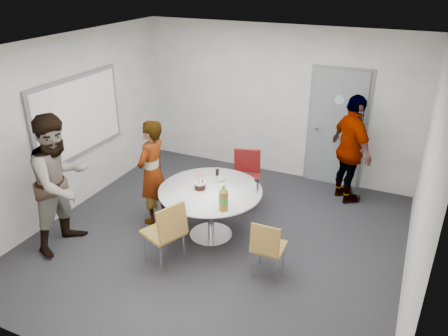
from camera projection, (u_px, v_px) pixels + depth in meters
The scene contains 15 objects.
floor at pixel (217, 239), 6.28m from camera, with size 5.00×5.00×0.00m, color #232327.
ceiling at pixel (216, 48), 5.13m from camera, with size 5.00×5.00×0.00m, color silver.
wall_back at pixel (277, 102), 7.77m from camera, with size 5.00×5.00×0.00m, color #B5B2AC.
wall_left at pixel (68, 126), 6.64m from camera, with size 5.00×5.00×0.00m, color #B5B2AC.
wall_right at pixel (423, 190), 4.77m from camera, with size 5.00×5.00×0.00m, color #B5B2AC.
wall_front at pixel (89, 261), 3.65m from camera, with size 5.00×5.00×0.00m, color #B5B2AC.
door at pixel (337, 129), 7.48m from camera, with size 1.02×0.17×2.12m.
whiteboard at pixel (79, 116), 6.75m from camera, with size 0.04×1.90×1.25m.
table at pixel (212, 197), 6.07m from camera, with size 1.44×1.44×1.10m.
chair_near_left at pixel (167, 229), 5.48m from camera, with size 0.62×0.59×0.94m.
chair_near_right at pixel (267, 245), 5.32m from camera, with size 0.39×0.42×0.81m.
chair_far at pixel (246, 172), 6.97m from camera, with size 0.55×0.58×0.93m.
person_main at pixel (152, 173), 6.43m from camera, with size 0.59×0.39×1.61m, color #A5C6EA.
person_left at pixel (61, 182), 5.80m from camera, with size 0.93×0.72×1.91m, color white.
person_right at pixel (351, 150), 6.96m from camera, with size 1.06×0.44×1.80m, color black.
Camera 1 is at (2.26, -4.73, 3.61)m, focal length 35.00 mm.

